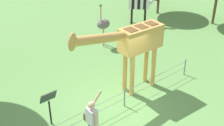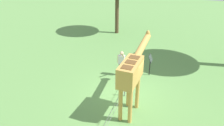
% 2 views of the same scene
% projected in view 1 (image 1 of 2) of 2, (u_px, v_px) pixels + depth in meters
% --- Properties ---
extents(ground_plane, '(60.00, 60.00, 0.00)m').
position_uv_depth(ground_plane, '(123.00, 105.00, 11.27)').
color(ground_plane, '#60934C').
extents(giraffe, '(3.94, 0.80, 3.18)m').
position_uv_depth(giraffe, '(134.00, 43.00, 11.09)').
color(giraffe, gold).
rests_on(giraffe, ground_plane).
extents(visitor, '(0.63, 0.59, 1.72)m').
position_uv_depth(visitor, '(92.00, 120.00, 9.14)').
color(visitor, navy).
rests_on(visitor, ground_plane).
extents(zebra, '(1.49, 1.49, 1.66)m').
position_uv_depth(zebra, '(140.00, 5.00, 17.83)').
color(zebra, black).
rests_on(zebra, ground_plane).
extents(ostrich, '(0.70, 0.56, 2.25)m').
position_uv_depth(ostrich, '(103.00, 24.00, 15.15)').
color(ostrich, '#CC9E93').
rests_on(ostrich, ground_plane).
extents(info_sign, '(0.56, 0.21, 1.32)m').
position_uv_depth(info_sign, '(49.00, 101.00, 9.88)').
color(info_sign, black).
rests_on(info_sign, ground_plane).
extents(wire_fence, '(7.05, 0.05, 0.75)m').
position_uv_depth(wire_fence, '(125.00, 97.00, 11.03)').
color(wire_fence, slate).
rests_on(wire_fence, ground_plane).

